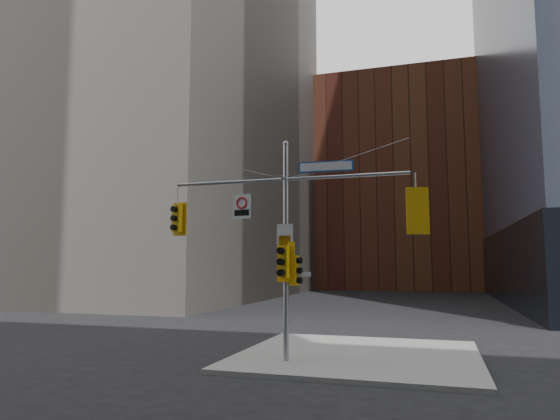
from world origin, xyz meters
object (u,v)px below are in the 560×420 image
Objects in this scene: traffic_light_east_arm at (416,211)px; traffic_light_pole_side at (295,270)px; signal_assembly at (286,227)px; street_sign_blade at (326,166)px; regulatory_sign_arm at (242,205)px; traffic_light_pole_front at (283,262)px; traffic_light_west_arm at (177,219)px.

traffic_light_east_arm is 4.22m from traffic_light_pole_side.
signal_assembly reaches higher than traffic_light_pole_side.
regulatory_sign_arm is at bearing 178.36° from street_sign_blade.
traffic_light_east_arm is 3.19m from street_sign_blade.
street_sign_blade is at bearing 7.74° from regulatory_sign_arm.
street_sign_blade is at bearing -82.96° from traffic_light_pole_side.
traffic_light_pole_front is at bearing -1.76° from regulatory_sign_arm.
traffic_light_pole_front is (-0.32, -0.27, 0.28)m from traffic_light_pole_side.
traffic_light_west_arm is at bearing -13.64° from traffic_light_east_arm.
traffic_light_pole_front is 0.72× the size of street_sign_blade.
regulatory_sign_arm is (-2.90, -0.02, -1.17)m from street_sign_blade.
street_sign_blade reaches higher than regulatory_sign_arm.
street_sign_blade is (-2.79, 0.00, 1.55)m from traffic_light_east_arm.
traffic_light_east_arm is 4.42m from traffic_light_pole_front.
traffic_light_pole_side is 3.50m from street_sign_blade.
traffic_light_east_arm is at bearing -83.05° from traffic_light_pole_side.
signal_assembly is 4.43× the size of street_sign_blade.
traffic_light_west_arm is 8.14m from traffic_light_east_arm.
traffic_light_west_arm is 2.48m from regulatory_sign_arm.
signal_assembly is at bearing 178.03° from street_sign_blade.
regulatory_sign_arm reaches higher than traffic_light_east_arm.
traffic_light_east_arm is 1.48× the size of traffic_light_pole_side.
regulatory_sign_arm is (-1.55, 0.25, 1.90)m from traffic_light_pole_front.
traffic_light_west_arm is at bearing 179.82° from signal_assembly.
traffic_light_pole_side is 0.74× the size of traffic_light_pole_front.
signal_assembly is at bearing -13.55° from traffic_light_east_arm.
traffic_light_east_arm is 5.70m from regulatory_sign_arm.
signal_assembly is 4.02m from traffic_light_west_arm.
traffic_light_pole_front is at bearing 6.07° from traffic_light_west_arm.
regulatory_sign_arm is at bearing -179.25° from signal_assembly.
traffic_light_west_arm reaches higher than traffic_light_pole_side.
signal_assembly reaches higher than traffic_light_east_arm.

